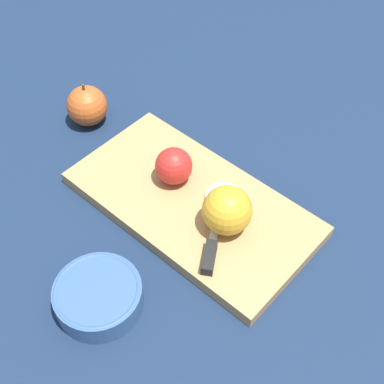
# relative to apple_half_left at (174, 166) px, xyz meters

# --- Properties ---
(ground_plane) EXTENTS (4.00, 4.00, 0.00)m
(ground_plane) POSITION_rel_apple_half_left_xyz_m (0.05, -0.02, -0.06)
(ground_plane) COLOR #14233D
(cutting_board) EXTENTS (0.43, 0.24, 0.02)m
(cutting_board) POSITION_rel_apple_half_left_xyz_m (0.05, -0.02, -0.04)
(cutting_board) COLOR #A37A4C
(cutting_board) RESTS_ON ground_plane
(apple_half_left) EXTENTS (0.07, 0.07, 0.07)m
(apple_half_left) POSITION_rel_apple_half_left_xyz_m (0.00, 0.00, 0.00)
(apple_half_left) COLOR red
(apple_half_left) RESTS_ON cutting_board
(apple_half_right) EXTENTS (0.08, 0.08, 0.08)m
(apple_half_right) POSITION_rel_apple_half_left_xyz_m (0.13, -0.02, 0.01)
(apple_half_right) COLOR gold
(apple_half_right) RESTS_ON cutting_board
(knife) EXTENTS (0.08, 0.13, 0.02)m
(knife) POSITION_rel_apple_half_left_xyz_m (0.15, -0.09, -0.02)
(knife) COLOR silver
(knife) RESTS_ON cutting_board
(apple_slice) EXTENTS (0.06, 0.06, 0.01)m
(apple_slice) POSITION_rel_apple_half_left_xyz_m (0.09, 0.02, -0.03)
(apple_slice) COLOR beige
(apple_slice) RESTS_ON cutting_board
(apple_whole) EXTENTS (0.08, 0.08, 0.09)m
(apple_whole) POSITION_rel_apple_half_left_xyz_m (-0.25, 0.03, -0.02)
(apple_whole) COLOR #AD4C1E
(apple_whole) RESTS_ON ground_plane
(bowl) EXTENTS (0.13, 0.13, 0.04)m
(bowl) POSITION_rel_apple_half_left_xyz_m (0.06, -0.25, -0.03)
(bowl) COLOR #33517F
(bowl) RESTS_ON ground_plane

